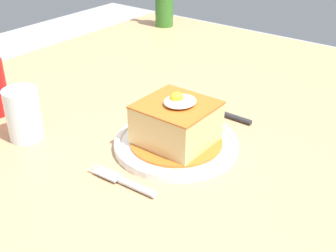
{
  "coord_description": "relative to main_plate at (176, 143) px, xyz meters",
  "views": [
    {
      "loc": [
        -0.67,
        -0.59,
        1.2
      ],
      "look_at": [
        -0.07,
        -0.14,
        0.79
      ],
      "focal_mm": 47.34,
      "sensor_mm": 36.0,
      "label": 1
    }
  ],
  "objects": [
    {
      "name": "dining_table",
      "position": [
        0.07,
        0.16,
        -0.1
      ],
      "size": [
        1.41,
        1.04,
        0.75
      ],
      "color": "#A87F56",
      "rests_on": "ground_plane"
    },
    {
      "name": "sandwich_meal",
      "position": [
        0.0,
        -0.0,
        0.04
      ],
      "size": [
        0.18,
        0.18,
        0.11
      ],
      "color": "#B75B1E",
      "rests_on": "main_plate"
    },
    {
      "name": "drinking_glass",
      "position": [
        -0.15,
        0.26,
        0.04
      ],
      "size": [
        0.07,
        0.07,
        0.1
      ],
      "color": "silver",
      "rests_on": "dining_table"
    },
    {
      "name": "knife",
      "position": [
        0.17,
        -0.01,
        -0.0
      ],
      "size": [
        0.02,
        0.17,
        0.01
      ],
      "color": "#262628",
      "rests_on": "dining_table"
    },
    {
      "name": "main_plate",
      "position": [
        0.0,
        0.0,
        0.0
      ],
      "size": [
        0.24,
        0.24,
        0.02
      ],
      "color": "white",
      "rests_on": "dining_table"
    },
    {
      "name": "fork",
      "position": [
        -0.15,
        -0.01,
        -0.0
      ],
      "size": [
        0.02,
        0.14,
        0.01
      ],
      "color": "silver",
      "rests_on": "dining_table"
    }
  ]
}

